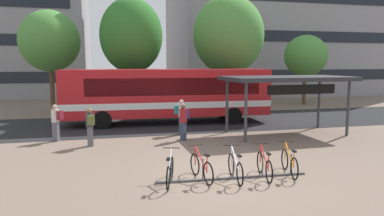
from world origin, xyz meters
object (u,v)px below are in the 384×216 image
parked_bicycle_red_3 (264,166)px  parked_bicycle_orange_4 (289,163)px  parked_bicycle_white_2 (235,168)px  transit_shelter (288,80)px  street_tree_0 (50,41)px  commuter_navy_pack_1 (184,119)px  commuter_maroon_pack_2 (56,120)px  street_tree_3 (131,36)px  parked_bicycle_red_1 (201,168)px  commuter_olive_pack_0 (90,124)px  street_tree_1 (228,35)px  parked_bicycle_white_0 (170,172)px  city_bus (166,93)px  street_tree_2 (306,56)px  commuter_teal_pack_3 (181,114)px

parked_bicycle_red_3 → parked_bicycle_orange_4: 0.93m
parked_bicycle_white_2 → transit_shelter: (4.93, 5.98, 2.34)m
parked_bicycle_white_2 → street_tree_0: 19.70m
commuter_navy_pack_1 → commuter_maroon_pack_2: bearing=-63.2°
street_tree_3 → parked_bicycle_red_1: bearing=-85.8°
commuter_olive_pack_0 → street_tree_0: street_tree_0 is taller
street_tree_0 → street_tree_1: street_tree_1 is taller
parked_bicycle_orange_4 → street_tree_1: 15.85m
transit_shelter → street_tree_1: bearing=88.2°
parked_bicycle_white_0 → commuter_olive_pack_0: size_ratio=1.00×
street_tree_1 → transit_shelter: bearing=-89.7°
parked_bicycle_orange_4 → commuter_maroon_pack_2: (-7.98, 6.83, 0.60)m
street_tree_0 → street_tree_1: bearing=-11.9°
city_bus → commuter_maroon_pack_2: size_ratio=7.14×
parked_bicycle_orange_4 → street_tree_2: size_ratio=0.29×
commuter_navy_pack_1 → commuter_teal_pack_3: 1.36m
parked_bicycle_white_0 → transit_shelter: size_ratio=0.26×
parked_bicycle_white_0 → commuter_teal_pack_3: size_ratio=0.95×
commuter_maroon_pack_2 → commuter_teal_pack_3: 5.85m
parked_bicycle_red_1 → street_tree_3: 15.74m
city_bus → commuter_teal_pack_3: (0.15, -3.46, -0.76)m
commuter_navy_pack_1 → commuter_olive_pack_0: bearing=-48.6°
commuter_olive_pack_0 → street_tree_0: (-3.24, 11.90, 4.16)m
parked_bicycle_red_3 → transit_shelter: (3.97, 5.97, 2.34)m
parked_bicycle_orange_4 → street_tree_0: bearing=40.7°
commuter_navy_pack_1 → street_tree_0: street_tree_0 is taller
commuter_olive_pack_0 → street_tree_2: street_tree_2 is taller
parked_bicycle_white_0 → street_tree_3: size_ratio=0.21×
commuter_maroon_pack_2 → commuter_teal_pack_3: size_ratio=0.96×
parked_bicycle_red_1 → parked_bicycle_white_2: size_ratio=0.99×
parked_bicycle_red_3 → commuter_olive_pack_0: 7.84m
parked_bicycle_white_0 → transit_shelter: 9.38m
street_tree_1 → city_bus: bearing=-141.6°
city_bus → parked_bicycle_red_1: size_ratio=7.08×
street_tree_2 → street_tree_3: bearing=-172.1°
city_bus → parked_bicycle_orange_4: city_bus is taller
parked_bicycle_red_1 → parked_bicycle_red_3: bearing=-106.5°
street_tree_0 → street_tree_1: size_ratio=0.87×
parked_bicycle_red_1 → commuter_olive_pack_0: (-3.53, 5.30, 0.58)m
parked_bicycle_white_2 → commuter_maroon_pack_2: 9.26m
commuter_teal_pack_3 → street_tree_2: (12.95, 10.04, 3.14)m
parked_bicycle_white_2 → street_tree_3: bearing=13.5°
parked_bicycle_red_3 → commuter_maroon_pack_2: 9.92m
street_tree_1 → commuter_olive_pack_0: bearing=-135.6°
parked_bicycle_red_1 → commuter_maroon_pack_2: bearing=28.4°
commuter_olive_pack_0 → parked_bicycle_orange_4: bearing=-145.8°
parked_bicycle_red_3 → transit_shelter: transit_shelter is taller
transit_shelter → street_tree_2: bearing=53.2°
parked_bicycle_white_0 → city_bus: bearing=7.2°
transit_shelter → commuter_teal_pack_3: 5.58m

